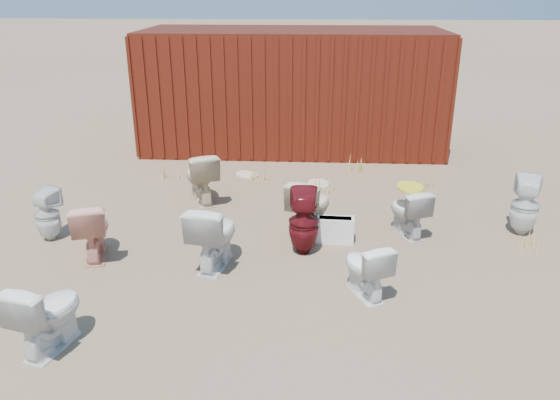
# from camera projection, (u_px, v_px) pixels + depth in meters

# --- Properties ---
(ground) EXTENTS (100.00, 100.00, 0.00)m
(ground) POSITION_uv_depth(u_px,v_px,m) (277.00, 257.00, 6.93)
(ground) COLOR brown
(ground) RESTS_ON ground
(shipping_container) EXTENTS (6.00, 2.40, 2.40)m
(shipping_container) POSITION_uv_depth(u_px,v_px,m) (293.00, 89.00, 11.32)
(shipping_container) COLOR #4A160C
(shipping_container) RESTS_ON ground
(toilet_front_a) EXTENTS (0.60, 0.82, 0.75)m
(toilet_front_a) POSITION_uv_depth(u_px,v_px,m) (47.00, 314.00, 5.09)
(toilet_front_a) COLOR white
(toilet_front_a) RESTS_ON ground
(toilet_front_pink) EXTENTS (0.62, 0.84, 0.77)m
(toilet_front_pink) POSITION_uv_depth(u_px,v_px,m) (92.00, 229.00, 6.82)
(toilet_front_pink) COLOR #E59C84
(toilet_front_pink) RESTS_ON ground
(toilet_front_c) EXTENTS (0.61, 0.89, 0.84)m
(toilet_front_c) POSITION_uv_depth(u_px,v_px,m) (214.00, 235.00, 6.59)
(toilet_front_c) COLOR white
(toilet_front_c) RESTS_ON ground
(toilet_front_maroon) EXTENTS (0.40, 0.41, 0.86)m
(toilet_front_maroon) POSITION_uv_depth(u_px,v_px,m) (304.00, 222.00, 6.91)
(toilet_front_maroon) COLOR #5B0F14
(toilet_front_maroon) RESTS_ON ground
(toilet_front_e) EXTENTS (0.62, 0.75, 0.66)m
(toilet_front_e) POSITION_uv_depth(u_px,v_px,m) (366.00, 268.00, 5.99)
(toilet_front_e) COLOR white
(toilet_front_e) RESTS_ON ground
(toilet_back_a) EXTENTS (0.42, 0.43, 0.73)m
(toilet_back_a) POSITION_uv_depth(u_px,v_px,m) (47.00, 215.00, 7.30)
(toilet_back_a) COLOR silver
(toilet_back_a) RESTS_ON ground
(toilet_back_beige_left) EXTENTS (0.76, 0.93, 0.83)m
(toilet_back_beige_left) POSITION_uv_depth(u_px,v_px,m) (201.00, 177.00, 8.56)
(toilet_back_beige_left) COLOR beige
(toilet_back_beige_left) RESTS_ON ground
(toilet_back_beige_right) EXTENTS (0.73, 0.93, 0.84)m
(toilet_back_beige_right) POSITION_uv_depth(u_px,v_px,m) (310.00, 206.00, 7.44)
(toilet_back_beige_right) COLOR beige
(toilet_back_beige_right) RESTS_ON ground
(toilet_back_yellowlid) EXTENTS (0.61, 0.77, 0.69)m
(toilet_back_yellowlid) POSITION_uv_depth(u_px,v_px,m) (408.00, 212.00, 7.44)
(toilet_back_yellowlid) COLOR silver
(toilet_back_yellowlid) RESTS_ON ground
(toilet_back_e) EXTENTS (0.48, 0.49, 0.84)m
(toilet_back_e) POSITION_uv_depth(u_px,v_px,m) (525.00, 206.00, 7.46)
(toilet_back_e) COLOR white
(toilet_back_e) RESTS_ON ground
(yellow_lid) EXTENTS (0.35, 0.44, 0.02)m
(yellow_lid) POSITION_uv_depth(u_px,v_px,m) (410.00, 187.00, 7.31)
(yellow_lid) COLOR gold
(yellow_lid) RESTS_ON toilet_back_yellowlid
(loose_tank) EXTENTS (0.51, 0.22, 0.35)m
(loose_tank) POSITION_uv_depth(u_px,v_px,m) (335.00, 230.00, 7.30)
(loose_tank) COLOR white
(loose_tank) RESTS_ON ground
(loose_lid_near) EXTENTS (0.46, 0.55, 0.02)m
(loose_lid_near) POSITION_uv_depth(u_px,v_px,m) (319.00, 184.00, 9.46)
(loose_lid_near) COLOR beige
(loose_lid_near) RESTS_ON ground
(loose_lid_far) EXTENTS (0.58, 0.59, 0.02)m
(loose_lid_far) POSITION_uv_depth(u_px,v_px,m) (247.00, 175.00, 9.91)
(loose_lid_far) COLOR beige
(loose_lid_far) RESTS_ON ground
(weed_clump_a) EXTENTS (0.36, 0.36, 0.32)m
(weed_clump_a) POSITION_uv_depth(u_px,v_px,m) (167.00, 171.00, 9.65)
(weed_clump_a) COLOR tan
(weed_clump_a) RESTS_ON ground
(weed_clump_b) EXTENTS (0.32, 0.32, 0.28)m
(weed_clump_b) POSITION_uv_depth(u_px,v_px,m) (325.00, 183.00, 9.11)
(weed_clump_b) COLOR tan
(weed_clump_b) RESTS_ON ground
(weed_clump_c) EXTENTS (0.36, 0.36, 0.30)m
(weed_clump_c) POSITION_uv_depth(u_px,v_px,m) (424.00, 180.00, 9.25)
(weed_clump_c) COLOR tan
(weed_clump_c) RESTS_ON ground
(weed_clump_d) EXTENTS (0.30, 0.30, 0.27)m
(weed_clump_d) POSITION_uv_depth(u_px,v_px,m) (260.00, 171.00, 9.70)
(weed_clump_d) COLOR tan
(weed_clump_d) RESTS_ON ground
(weed_clump_e) EXTENTS (0.34, 0.34, 0.29)m
(weed_clump_e) POSITION_uv_depth(u_px,v_px,m) (353.00, 164.00, 10.07)
(weed_clump_e) COLOR tan
(weed_clump_e) RESTS_ON ground
(weed_clump_f) EXTENTS (0.28, 0.28, 0.22)m
(weed_clump_f) POSITION_uv_depth(u_px,v_px,m) (528.00, 241.00, 7.12)
(weed_clump_f) COLOR tan
(weed_clump_f) RESTS_ON ground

